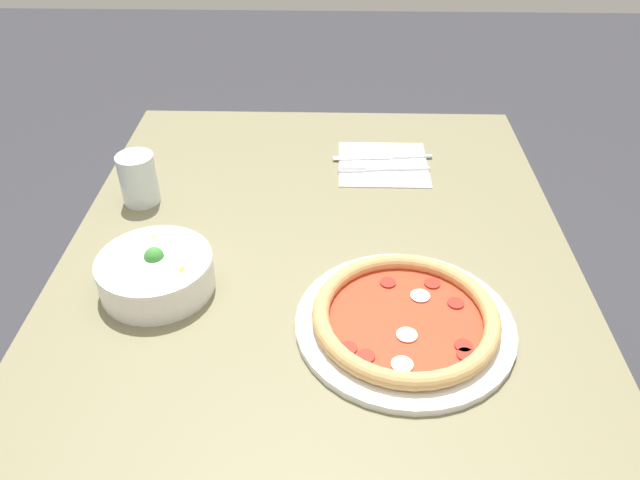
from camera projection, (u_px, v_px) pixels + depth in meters
name	position (u px, v px, depth m)	size (l,w,h in m)	color
dining_table	(318.00, 314.00, 1.13)	(1.24, 0.90, 0.75)	#706B4C
pizza	(405.00, 319.00, 0.94)	(0.33, 0.33, 0.04)	white
bowl	(156.00, 271.00, 1.01)	(0.19, 0.19, 0.08)	white
napkin	(383.00, 164.00, 1.35)	(0.19, 0.19, 0.00)	white
fork	(385.00, 169.00, 1.33)	(0.03, 0.20, 0.00)	silver
knife	(387.00, 157.00, 1.37)	(0.03, 0.22, 0.01)	silver
glass	(138.00, 179.00, 1.21)	(0.07, 0.07, 0.10)	silver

